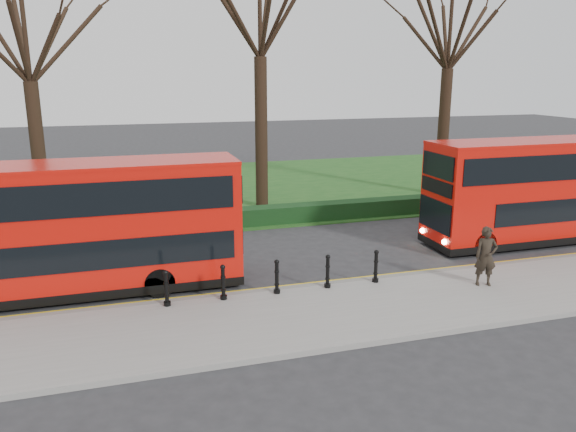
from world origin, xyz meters
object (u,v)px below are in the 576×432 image
object	(u,v)px
pedestrian	(486,256)
bus_lead	(70,230)
bollard_row	(277,277)
bus_rear	(550,191)

from	to	relation	value
pedestrian	bus_lead	bearing A→B (deg)	-178.03
bollard_row	bus_rear	world-z (taller)	bus_rear
bollard_row	pedestrian	world-z (taller)	pedestrian
bollard_row	pedestrian	xyz separation A→B (m)	(6.31, -1.20, 0.43)
bus_lead	bus_rear	xyz separation A→B (m)	(17.64, 0.53, 0.03)
bollard_row	bus_lead	bearing A→B (deg)	159.95
bollard_row	bus_rear	xyz separation A→B (m)	(11.88, 2.64, 1.38)
bollard_row	bus_lead	distance (m)	6.29
pedestrian	bus_rear	bearing A→B (deg)	51.84
bus_rear	pedestrian	size ratio (longest dim) A/B	5.47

